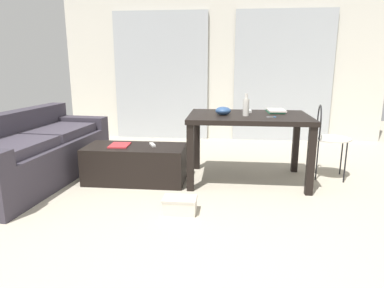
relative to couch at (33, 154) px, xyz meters
name	(u,v)px	position (x,y,z in m)	size (l,w,h in m)	color
ground_plane	(215,180)	(2.01, 0.21, -0.31)	(8.93, 8.93, 0.00)	#B2A893
wall_back	(221,68)	(2.01, 2.47, 0.91)	(5.32, 0.10, 2.43)	silver
curtains	(221,77)	(2.01, 2.38, 0.76)	(3.64, 0.03, 2.13)	#B2B7BC
couch	(33,154)	(0.00, 0.00, 0.00)	(0.98, 2.10, 0.76)	#38333D
coffee_table	(136,164)	(1.14, 0.09, -0.11)	(1.09, 0.50, 0.40)	black
craft_table	(248,124)	(2.36, 0.25, 0.34)	(1.29, 0.86, 0.74)	black
wire_chair	(325,133)	(3.24, 0.46, 0.21)	(0.42, 0.44, 0.84)	silver
bottle_near	(246,107)	(2.32, 0.16, 0.53)	(0.06, 0.06, 0.23)	beige
bowl	(223,111)	(2.09, 0.21, 0.48)	(0.17, 0.17, 0.09)	#2D4C7A
book_stack	(276,111)	(2.67, 0.46, 0.45)	(0.20, 0.30, 0.03)	#2D7F56
tv_remote_on_table	(249,111)	(2.38, 0.46, 0.45)	(0.05, 0.15, 0.03)	#B7B7B2
scissors	(273,117)	(2.60, 0.09, 0.44)	(0.10, 0.04, 0.00)	#9EA0A5
tv_remote_primary	(152,145)	(1.32, 0.14, 0.10)	(0.04, 0.16, 0.02)	#B7B7B2
magazine	(120,145)	(0.97, 0.09, 0.10)	(0.20, 0.26, 0.01)	red
shoebox	(180,205)	(1.73, -0.68, -0.24)	(0.29, 0.19, 0.14)	beige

